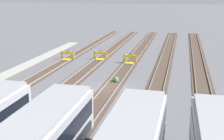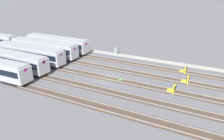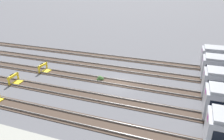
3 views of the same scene
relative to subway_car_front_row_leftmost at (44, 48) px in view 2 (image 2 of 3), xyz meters
The scene contains 16 objects.
ground_plane 20.15m from the subway_car_front_row_leftmost, 166.70° to the left, with size 400.00×400.00×0.00m, color #5B5B60.
service_walkway 21.55m from the subway_car_front_row_leftmost, 155.44° to the right, with size 54.00×2.00×0.01m, color #9E9E93.
rail_track_nearest 20.17m from the subway_car_front_row_leftmost, 166.41° to the right, with size 90.00×2.23×0.21m.
rail_track_near_inner 19.61m from the subway_car_front_row_leftmost, behind, with size 90.00×2.23×0.21m.
rail_track_middle 20.15m from the subway_car_front_row_leftmost, 166.70° to the left, with size 90.00×2.24×0.21m.
rail_track_far_inner 21.69m from the subway_car_front_row_leftmost, 154.57° to the left, with size 90.00×2.23×0.21m.
rail_track_farthest 24.06m from the subway_car_front_row_leftmost, 144.46° to the left, with size 90.00×2.23×0.21m.
subway_car_front_row_leftmost is the anchor object (origin of this frame).
subway_car_front_row_left_inner 4.77m from the subway_car_front_row_leftmost, 90.00° to the right, with size 18.03×3.02×3.70m.
subway_car_front_row_centre 4.60m from the subway_car_front_row_leftmost, 90.00° to the left, with size 18.03×3.00×3.70m.
subway_car_back_row_leftmost 9.33m from the subway_car_front_row_leftmost, 90.00° to the left, with size 18.03×3.05×3.70m.
bumper_stop_nearest_track 32.08m from the subway_car_front_row_leftmost, behind, with size 1.35×2.00×1.22m.
bumper_stop_near_inner_track 32.87m from the subway_car_front_row_leftmost, behind, with size 1.38×2.01×1.22m.
bumper_stop_middle_track 31.80m from the subway_car_front_row_leftmost, behind, with size 1.38×2.01×1.22m.
electrical_cabinet 17.36m from the subway_car_front_row_leftmost, 147.83° to the right, with size 0.90×0.73×1.60m.
weed_clump 22.76m from the subway_car_front_row_leftmost, 168.13° to the left, with size 0.92×0.70×0.64m.
Camera 2 is at (-17.22, 32.60, 16.59)m, focal length 35.00 mm.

